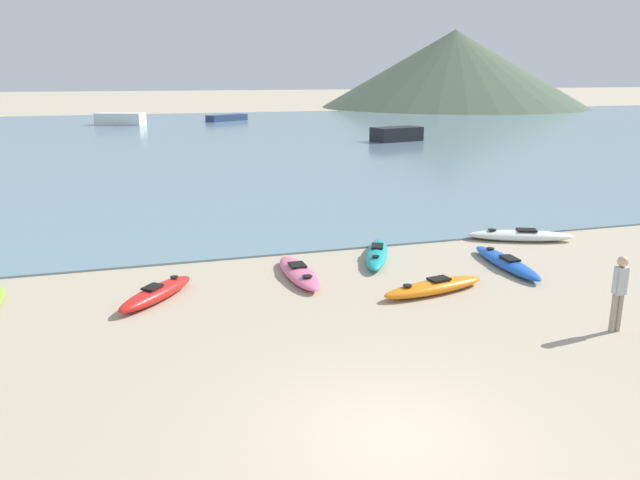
{
  "coord_description": "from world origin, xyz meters",
  "views": [
    {
      "loc": [
        -3.45,
        -7.55,
        5.27
      ],
      "look_at": [
        1.74,
        9.5,
        0.5
      ],
      "focal_mm": 35.0,
      "sensor_mm": 36.0,
      "label": 1
    }
  ],
  "objects_px": {
    "kayak_on_sand_4": "(299,272)",
    "moored_boat_2": "(227,118)",
    "moored_boat_3": "(397,134)",
    "kayak_on_sand_5": "(377,254)",
    "person_near_foreground": "(619,289)",
    "kayak_on_sand_2": "(157,293)",
    "moored_boat_0": "(120,119)",
    "kayak_on_sand_6": "(506,262)",
    "kayak_on_sand_1": "(434,287)",
    "kayak_on_sand_0": "(521,236)"
  },
  "relations": [
    {
      "from": "kayak_on_sand_0",
      "to": "kayak_on_sand_5",
      "type": "height_order",
      "value": "kayak_on_sand_5"
    },
    {
      "from": "moored_boat_0",
      "to": "kayak_on_sand_2",
      "type": "bearing_deg",
      "value": -88.91
    },
    {
      "from": "kayak_on_sand_1",
      "to": "moored_boat_0",
      "type": "xyz_separation_m",
      "value": [
        -7.64,
        56.25,
        0.51
      ]
    },
    {
      "from": "kayak_on_sand_4",
      "to": "person_near_foreground",
      "type": "relative_size",
      "value": 1.81
    },
    {
      "from": "kayak_on_sand_2",
      "to": "moored_boat_0",
      "type": "distance_m",
      "value": 54.79
    },
    {
      "from": "kayak_on_sand_4",
      "to": "person_near_foreground",
      "type": "bearing_deg",
      "value": -44.64
    },
    {
      "from": "kayak_on_sand_2",
      "to": "person_near_foreground",
      "type": "xyz_separation_m",
      "value": [
        9.16,
        -4.72,
        0.77
      ]
    },
    {
      "from": "person_near_foreground",
      "to": "moored_boat_3",
      "type": "bearing_deg",
      "value": 73.23
    },
    {
      "from": "kayak_on_sand_0",
      "to": "kayak_on_sand_2",
      "type": "height_order",
      "value": "kayak_on_sand_2"
    },
    {
      "from": "person_near_foreground",
      "to": "moored_boat_3",
      "type": "height_order",
      "value": "person_near_foreground"
    },
    {
      "from": "kayak_on_sand_0",
      "to": "kayak_on_sand_5",
      "type": "bearing_deg",
      "value": -173.36
    },
    {
      "from": "kayak_on_sand_1",
      "to": "kayak_on_sand_6",
      "type": "bearing_deg",
      "value": 24.37
    },
    {
      "from": "moored_boat_0",
      "to": "kayak_on_sand_4",
      "type": "bearing_deg",
      "value": -84.98
    },
    {
      "from": "kayak_on_sand_0",
      "to": "kayak_on_sand_6",
      "type": "xyz_separation_m",
      "value": [
        -2.11,
        -2.41,
        -0.02
      ]
    },
    {
      "from": "kayak_on_sand_0",
      "to": "kayak_on_sand_5",
      "type": "distance_m",
      "value": 5.31
    },
    {
      "from": "kayak_on_sand_1",
      "to": "moored_boat_2",
      "type": "xyz_separation_m",
      "value": [
        3.9,
        58.84,
        0.25
      ]
    },
    {
      "from": "kayak_on_sand_2",
      "to": "kayak_on_sand_6",
      "type": "bearing_deg",
      "value": -0.97
    },
    {
      "from": "kayak_on_sand_6",
      "to": "moored_boat_0",
      "type": "xyz_separation_m",
      "value": [
        -10.55,
        54.93,
        0.52
      ]
    },
    {
      "from": "moored_boat_3",
      "to": "kayak_on_sand_0",
      "type": "bearing_deg",
      "value": -106.13
    },
    {
      "from": "kayak_on_sand_0",
      "to": "kayak_on_sand_4",
      "type": "bearing_deg",
      "value": -168.73
    },
    {
      "from": "kayak_on_sand_5",
      "to": "kayak_on_sand_2",
      "type": "bearing_deg",
      "value": -165.57
    },
    {
      "from": "kayak_on_sand_6",
      "to": "moored_boat_0",
      "type": "relative_size",
      "value": 0.64
    },
    {
      "from": "kayak_on_sand_4",
      "to": "kayak_on_sand_2",
      "type": "bearing_deg",
      "value": -169.77
    },
    {
      "from": "kayak_on_sand_0",
      "to": "person_near_foreground",
      "type": "height_order",
      "value": "person_near_foreground"
    },
    {
      "from": "kayak_on_sand_1",
      "to": "kayak_on_sand_4",
      "type": "xyz_separation_m",
      "value": [
        -2.88,
        2.15,
        -0.02
      ]
    },
    {
      "from": "kayak_on_sand_5",
      "to": "moored_boat_0",
      "type": "bearing_deg",
      "value": 97.91
    },
    {
      "from": "kayak_on_sand_1",
      "to": "kayak_on_sand_5",
      "type": "height_order",
      "value": "kayak_on_sand_5"
    },
    {
      "from": "person_near_foreground",
      "to": "moored_boat_3",
      "type": "relative_size",
      "value": 0.39
    },
    {
      "from": "kayak_on_sand_4",
      "to": "kayak_on_sand_5",
      "type": "height_order",
      "value": "kayak_on_sand_5"
    },
    {
      "from": "moored_boat_0",
      "to": "moored_boat_2",
      "type": "bearing_deg",
      "value": 12.65
    },
    {
      "from": "kayak_on_sand_5",
      "to": "person_near_foreground",
      "type": "bearing_deg",
      "value": -65.99
    },
    {
      "from": "kayak_on_sand_2",
      "to": "moored_boat_2",
      "type": "height_order",
      "value": "moored_boat_2"
    },
    {
      "from": "kayak_on_sand_4",
      "to": "person_near_foreground",
      "type": "xyz_separation_m",
      "value": [
        5.45,
        -5.39,
        0.8
      ]
    },
    {
      "from": "kayak_on_sand_0",
      "to": "kayak_on_sand_4",
      "type": "xyz_separation_m",
      "value": [
        -7.91,
        -1.58,
        -0.03
      ]
    },
    {
      "from": "kayak_on_sand_4",
      "to": "moored_boat_3",
      "type": "xyz_separation_m",
      "value": [
        16.37,
        30.85,
        0.46
      ]
    },
    {
      "from": "kayak_on_sand_1",
      "to": "kayak_on_sand_2",
      "type": "relative_size",
      "value": 1.25
    },
    {
      "from": "kayak_on_sand_6",
      "to": "moored_boat_2",
      "type": "height_order",
      "value": "moored_boat_2"
    },
    {
      "from": "kayak_on_sand_0",
      "to": "kayak_on_sand_6",
      "type": "relative_size",
      "value": 1.02
    },
    {
      "from": "kayak_on_sand_4",
      "to": "moored_boat_0",
      "type": "xyz_separation_m",
      "value": [
        -4.75,
        54.1,
        0.53
      ]
    },
    {
      "from": "kayak_on_sand_5",
      "to": "kayak_on_sand_1",
      "type": "bearing_deg",
      "value": -85.26
    },
    {
      "from": "moored_boat_0",
      "to": "moored_boat_3",
      "type": "xyz_separation_m",
      "value": [
        21.13,
        -23.26,
        -0.07
      ]
    },
    {
      "from": "moored_boat_3",
      "to": "kayak_on_sand_5",
      "type": "bearing_deg",
      "value": -114.7
    },
    {
      "from": "kayak_on_sand_4",
      "to": "moored_boat_2",
      "type": "distance_m",
      "value": 57.1
    },
    {
      "from": "kayak_on_sand_0",
      "to": "kayak_on_sand_1",
      "type": "xyz_separation_m",
      "value": [
        -5.02,
        -3.72,
        -0.01
      ]
    },
    {
      "from": "kayak_on_sand_5",
      "to": "moored_boat_2",
      "type": "distance_m",
      "value": 55.89
    },
    {
      "from": "kayak_on_sand_0",
      "to": "kayak_on_sand_4",
      "type": "height_order",
      "value": "kayak_on_sand_0"
    },
    {
      "from": "kayak_on_sand_0",
      "to": "kayak_on_sand_2",
      "type": "distance_m",
      "value": 11.83
    },
    {
      "from": "kayak_on_sand_1",
      "to": "kayak_on_sand_6",
      "type": "relative_size",
      "value": 0.9
    },
    {
      "from": "moored_boat_3",
      "to": "moored_boat_2",
      "type": "bearing_deg",
      "value": 110.36
    },
    {
      "from": "kayak_on_sand_1",
      "to": "moored_boat_2",
      "type": "relative_size",
      "value": 0.6
    }
  ]
}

